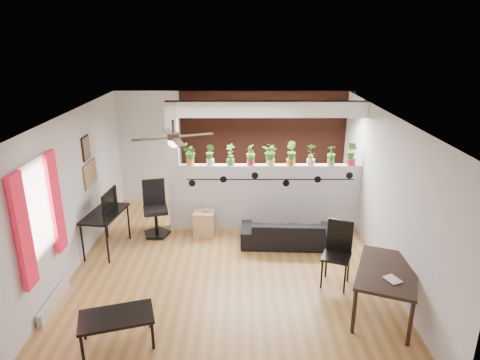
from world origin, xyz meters
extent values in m
cube|color=olive|center=(0.00, 0.00, -0.05)|extent=(6.30, 7.10, 0.10)
cube|color=#B7B7BA|center=(0.00, 3.02, 1.30)|extent=(6.30, 0.04, 2.90)
cube|color=#B7B7BA|center=(0.00, -3.02, 1.30)|extent=(6.30, 0.04, 2.90)
cube|color=#B7B7BA|center=(-2.62, 0.00, 1.30)|extent=(0.04, 7.10, 2.90)
cube|color=#B7B7BA|center=(2.62, 0.00, 1.30)|extent=(0.04, 7.10, 2.90)
cube|color=white|center=(0.00, 0.00, 2.65)|extent=(6.30, 7.10, 0.10)
cube|color=#BCBCC1|center=(0.80, 1.50, 0.68)|extent=(3.60, 0.18, 1.35)
cube|color=silver|center=(0.80, 1.50, 2.45)|extent=(3.60, 0.18, 0.30)
cube|color=#BCBCC1|center=(-1.11, 1.50, 1.30)|extent=(0.22, 0.20, 2.60)
cube|color=brown|center=(0.80, 2.97, 1.30)|extent=(3.90, 0.05, 2.60)
cube|color=black|center=(0.80, 1.40, 1.08)|extent=(3.31, 0.01, 0.02)
cylinder|color=black|center=(-0.75, 1.40, 1.00)|extent=(0.14, 0.01, 0.14)
cylinder|color=black|center=(-0.13, 1.40, 1.08)|extent=(0.14, 0.01, 0.14)
cylinder|color=black|center=(0.49, 1.40, 1.16)|extent=(0.14, 0.01, 0.14)
cylinder|color=black|center=(1.11, 1.40, 1.00)|extent=(0.14, 0.01, 0.14)
cylinder|color=black|center=(1.73, 1.40, 1.08)|extent=(0.14, 0.01, 0.14)
cylinder|color=black|center=(2.35, 1.40, 1.16)|extent=(0.14, 0.01, 0.14)
cube|color=white|center=(-2.58, -1.20, 1.55)|extent=(0.02, 0.95, 1.25)
cube|color=silver|center=(-2.57, -1.20, 1.55)|extent=(0.04, 1.05, 1.35)
cube|color=red|center=(-2.53, -1.70, 1.45)|extent=(0.06, 0.30, 1.55)
cube|color=red|center=(-2.53, -0.70, 1.45)|extent=(0.06, 0.30, 1.55)
cube|color=beige|center=(-2.54, -1.20, 0.09)|extent=(0.08, 1.00, 0.18)
cube|color=olive|center=(-2.58, 0.95, 1.35)|extent=(0.03, 0.60, 0.45)
cube|color=#8C7259|center=(-2.58, 0.90, 1.85)|extent=(0.03, 0.30, 0.40)
cube|color=black|center=(-2.58, 0.90, 1.85)|extent=(0.02, 0.34, 0.44)
cylinder|color=black|center=(-0.80, -0.30, 2.50)|extent=(0.04, 0.04, 0.20)
cylinder|color=black|center=(-0.80, -0.30, 2.35)|extent=(0.18, 0.18, 0.10)
sphere|color=white|center=(-0.80, -0.30, 2.26)|extent=(0.17, 0.17, 0.17)
cube|color=black|center=(-0.48, -0.18, 2.34)|extent=(0.55, 0.29, 0.01)
cube|color=black|center=(-0.92, 0.02, 2.34)|extent=(0.29, 0.55, 0.01)
cube|color=black|center=(-1.12, -0.42, 2.34)|extent=(0.55, 0.29, 0.01)
cube|color=black|center=(-0.68, -0.62, 2.34)|extent=(0.29, 0.55, 0.01)
cylinder|color=orange|center=(-0.78, 1.50, 1.41)|extent=(0.15, 0.15, 0.12)
imported|color=#215E1B|center=(-0.78, 1.50, 1.61)|extent=(0.27, 0.28, 0.32)
cylinder|color=silver|center=(-0.39, 1.50, 1.41)|extent=(0.15, 0.15, 0.12)
imported|color=#215E1B|center=(-0.39, 1.50, 1.61)|extent=(0.28, 0.27, 0.33)
cylinder|color=green|center=(0.01, 1.50, 1.41)|extent=(0.15, 0.15, 0.12)
imported|color=#215E1B|center=(0.01, 1.50, 1.61)|extent=(0.27, 0.25, 0.32)
cylinder|color=#BF1E42|center=(0.41, 1.50, 1.41)|extent=(0.15, 0.15, 0.12)
imported|color=#215E1B|center=(0.41, 1.50, 1.61)|extent=(0.17, 0.21, 0.31)
cylinder|color=#CAD049|center=(0.80, 1.50, 1.41)|extent=(0.16, 0.16, 0.12)
imported|color=#215E1B|center=(0.80, 1.50, 1.63)|extent=(0.30, 0.29, 0.35)
cylinder|color=orange|center=(1.20, 1.50, 1.41)|extent=(0.17, 0.17, 0.12)
imported|color=#215E1B|center=(1.20, 1.50, 1.63)|extent=(0.29, 0.31, 0.37)
cylinder|color=silver|center=(1.59, 1.50, 1.41)|extent=(0.16, 0.16, 0.12)
imported|color=#215E1B|center=(1.59, 1.50, 1.62)|extent=(0.26, 0.23, 0.34)
cylinder|color=#499837|center=(1.99, 1.50, 1.41)|extent=(0.14, 0.14, 0.12)
imported|color=#215E1B|center=(1.98, 1.50, 1.60)|extent=(0.22, 0.19, 0.30)
cylinder|color=#AF1C36|center=(2.38, 1.50, 1.41)|extent=(0.17, 0.17, 0.12)
imported|color=#215E1B|center=(2.38, 1.50, 1.63)|extent=(0.29, 0.31, 0.37)
imported|color=black|center=(1.09, 0.75, 0.24)|extent=(1.69, 0.73, 0.49)
cube|color=tan|center=(-0.51, 1.16, 0.25)|extent=(0.42, 0.37, 0.49)
imported|color=gray|center=(-0.46, 1.16, 0.54)|extent=(0.14, 0.14, 0.09)
cube|color=black|center=(-2.25, 0.54, 0.72)|extent=(0.68, 1.09, 0.04)
cylinder|color=black|center=(-2.54, 0.11, 0.35)|extent=(0.04, 0.04, 0.70)
cylinder|color=black|center=(-2.09, 0.04, 0.35)|extent=(0.04, 0.04, 0.70)
cylinder|color=black|center=(-2.41, 1.04, 0.35)|extent=(0.04, 0.04, 0.70)
cylinder|color=black|center=(-1.96, 0.98, 0.35)|extent=(0.04, 0.04, 0.70)
imported|color=black|center=(-2.25, 0.69, 0.85)|extent=(0.37, 0.09, 0.20)
cylinder|color=black|center=(-1.45, 1.12, 0.04)|extent=(0.57, 0.57, 0.04)
cylinder|color=black|center=(-1.45, 1.12, 0.28)|extent=(0.07, 0.07, 0.48)
cube|color=black|center=(-1.45, 1.12, 0.54)|extent=(0.56, 0.56, 0.08)
cube|color=black|center=(-1.50, 1.32, 0.85)|extent=(0.44, 0.17, 0.52)
cube|color=black|center=(2.25, -1.35, 0.68)|extent=(1.19, 1.48, 0.05)
cylinder|color=black|center=(1.70, -1.78, 0.33)|extent=(0.05, 0.05, 0.65)
cylinder|color=black|center=(2.35, -2.04, 0.33)|extent=(0.05, 0.05, 0.65)
cylinder|color=black|center=(2.15, -0.67, 0.33)|extent=(0.05, 0.05, 0.65)
cylinder|color=black|center=(2.80, -0.92, 0.33)|extent=(0.05, 0.05, 0.65)
imported|color=gray|center=(2.15, -1.65, 0.71)|extent=(0.24, 0.27, 0.02)
cube|color=black|center=(1.71, -0.63, 0.50)|extent=(0.55, 0.55, 0.03)
cube|color=black|center=(1.78, -0.45, 0.78)|extent=(0.38, 0.18, 0.54)
cube|color=black|center=(1.47, -0.73, 0.25)|extent=(0.04, 0.04, 0.50)
cube|color=black|center=(1.81, -0.86, 0.25)|extent=(0.04, 0.04, 0.50)
cube|color=black|center=(1.61, -0.40, 0.51)|extent=(0.04, 0.04, 1.03)
cube|color=black|center=(1.94, -0.53, 0.51)|extent=(0.04, 0.04, 1.03)
cube|color=black|center=(-1.38, -2.01, 0.41)|extent=(1.03, 0.75, 0.04)
cylinder|color=black|center=(-1.72, -2.33, 0.20)|extent=(0.04, 0.04, 0.39)
cylinder|color=black|center=(-0.91, -2.09, 0.20)|extent=(0.04, 0.04, 0.39)
cylinder|color=black|center=(-1.84, -1.92, 0.20)|extent=(0.04, 0.04, 0.39)
cylinder|color=black|center=(-1.03, -1.68, 0.20)|extent=(0.04, 0.04, 0.39)
camera|label=1|loc=(0.19, -6.55, 3.82)|focal=32.00mm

